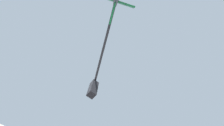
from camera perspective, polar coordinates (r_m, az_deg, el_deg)
name	(u,v)px	position (r m, az deg, el deg)	size (l,w,h in m)	color
traffic_signal_near	(101,57)	(2.98, -5.72, 3.00)	(1.87, 3.57, 5.70)	black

